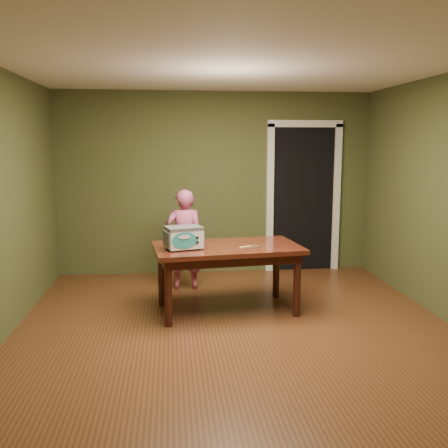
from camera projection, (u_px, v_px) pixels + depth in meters
floor at (238, 335)px, 4.93m from camera, size 5.00×5.00×0.00m
room_shell at (239, 161)px, 4.66m from camera, size 4.52×5.02×2.61m
doorway at (298, 197)px, 7.63m from camera, size 1.10×0.66×2.25m
dining_table at (227, 254)px, 5.55m from camera, size 1.69×1.08×0.75m
toy_oven at (184, 237)px, 5.33m from camera, size 0.45×0.36×0.24m
baking_pan at (255, 246)px, 5.43m from camera, size 0.10×0.10×0.02m
spatula at (246, 247)px, 5.46m from camera, size 0.17×0.11×0.01m
child at (185, 239)px, 6.41m from camera, size 0.48×0.32×1.30m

